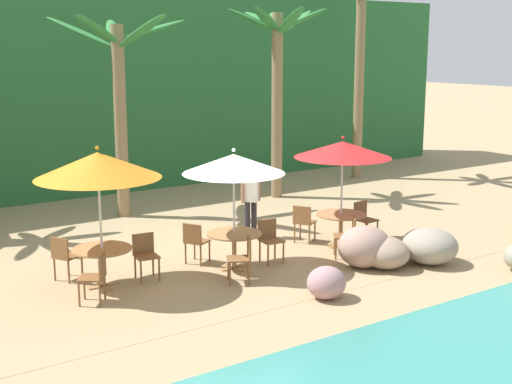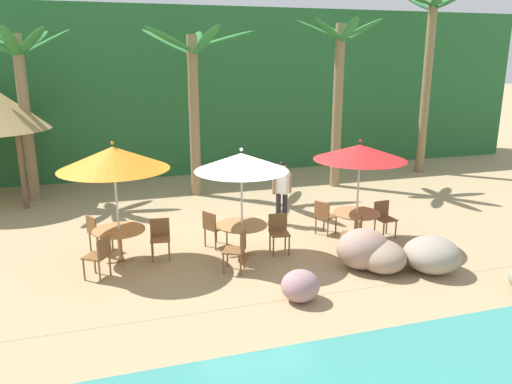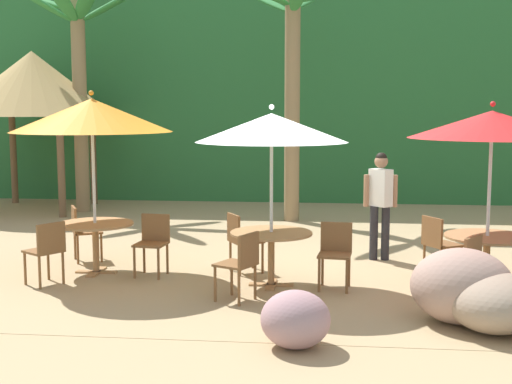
% 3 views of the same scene
% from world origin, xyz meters
% --- Properties ---
extents(ground_plane, '(120.00, 120.00, 0.00)m').
position_xyz_m(ground_plane, '(0.00, 0.00, 0.00)').
color(ground_plane, tan).
extents(terrace_deck, '(18.00, 5.20, 0.01)m').
position_xyz_m(terrace_deck, '(0.00, 0.00, 0.00)').
color(terrace_deck, tan).
rests_on(terrace_deck, ground).
extents(foliage_backdrop, '(28.00, 2.40, 6.00)m').
position_xyz_m(foliage_backdrop, '(0.00, 9.00, 3.00)').
color(foliage_backdrop, '#286633').
rests_on(foliage_backdrop, ground).
extents(rock_seawall, '(15.11, 2.85, 0.84)m').
position_xyz_m(rock_seawall, '(4.09, -2.51, 0.35)').
color(rock_seawall, gray).
rests_on(rock_seawall, ground).
extents(umbrella_orange, '(2.27, 2.27, 2.63)m').
position_xyz_m(umbrella_orange, '(-2.83, 0.10, 2.28)').
color(umbrella_orange, silver).
rests_on(umbrella_orange, ground).
extents(dining_table_orange, '(1.10, 1.10, 0.74)m').
position_xyz_m(dining_table_orange, '(-2.83, 0.10, 0.61)').
color(dining_table_orange, '#A37547').
rests_on(dining_table_orange, ground).
extents(chair_orange_seaward, '(0.47, 0.48, 0.87)m').
position_xyz_m(chair_orange_seaward, '(-1.97, 0.09, 0.51)').
color(chair_orange_seaward, brown).
rests_on(chair_orange_seaward, ground).
extents(chair_orange_inland, '(0.57, 0.57, 0.87)m').
position_xyz_m(chair_orange_inland, '(-3.30, 0.81, 0.51)').
color(chair_orange_inland, brown).
rests_on(chair_orange_inland, ground).
extents(chair_orange_left, '(0.59, 0.59, 0.87)m').
position_xyz_m(chair_orange_left, '(-3.24, -0.65, 0.51)').
color(chair_orange_left, brown).
rests_on(chair_orange_left, ground).
extents(umbrella_white, '(2.01, 2.01, 2.43)m').
position_xyz_m(umbrella_white, '(-0.24, -0.35, 2.13)').
color(umbrella_white, silver).
rests_on(umbrella_white, ground).
extents(dining_table_white, '(1.10, 1.10, 0.74)m').
position_xyz_m(dining_table_white, '(-0.24, -0.35, 0.61)').
color(dining_table_white, '#A37547').
rests_on(dining_table_white, ground).
extents(chair_white_seaward, '(0.47, 0.47, 0.87)m').
position_xyz_m(chair_white_seaward, '(0.61, -0.35, 0.51)').
color(chair_white_seaward, brown).
rests_on(chair_white_seaward, ground).
extents(chair_white_inland, '(0.58, 0.58, 0.87)m').
position_xyz_m(chair_white_inland, '(-0.75, 0.34, 0.51)').
color(chair_white_inland, brown).
rests_on(chair_white_inland, ground).
extents(chair_white_left, '(0.57, 0.57, 0.87)m').
position_xyz_m(chair_white_left, '(-0.55, -1.15, 0.51)').
color(chair_white_left, brown).
rests_on(chair_white_left, ground).
extents(umbrella_red, '(2.12, 2.12, 2.47)m').
position_xyz_m(umbrella_red, '(2.57, -0.32, 2.18)').
color(umbrella_red, silver).
rests_on(umbrella_red, ground).
extents(dining_table_red, '(1.10, 1.10, 0.74)m').
position_xyz_m(dining_table_red, '(2.57, -0.32, 0.61)').
color(dining_table_red, '#A37547').
rests_on(dining_table_red, ground).
extents(chair_red_seaward, '(0.46, 0.47, 0.87)m').
position_xyz_m(chair_red_seaward, '(3.41, -0.15, 0.51)').
color(chair_red_seaward, brown).
rests_on(chair_red_seaward, ground).
extents(chair_red_inland, '(0.58, 0.58, 0.87)m').
position_xyz_m(chair_red_inland, '(2.06, 0.36, 0.51)').
color(chair_red_inland, brown).
rests_on(chair_red_inland, ground).
extents(chair_red_left, '(0.59, 0.59, 0.87)m').
position_xyz_m(chair_red_left, '(2.14, -1.06, 0.51)').
color(chair_red_left, brown).
rests_on(chair_red_left, ground).
extents(palm_tree_second, '(3.59, 3.84, 5.15)m').
position_xyz_m(palm_tree_second, '(-0.24, 5.05, 3.51)').
color(palm_tree_second, olive).
rests_on(palm_tree_second, ground).
extents(palm_tree_third, '(2.79, 2.88, 5.44)m').
position_xyz_m(palm_tree_third, '(4.46, 4.74, 3.75)').
color(palm_tree_third, olive).
rests_on(palm_tree_third, ground).
extents(palm_tree_fourth, '(2.87, 2.74, 6.54)m').
position_xyz_m(palm_tree_fourth, '(8.52, 5.74, 4.29)').
color(palm_tree_fourth, olive).
rests_on(palm_tree_fourth, ground).
extents(waiter_in_white, '(0.52, 0.38, 1.70)m').
position_xyz_m(waiter_in_white, '(1.32, 1.41, 0.99)').
color(waiter_in_white, '#232328').
rests_on(waiter_in_white, ground).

